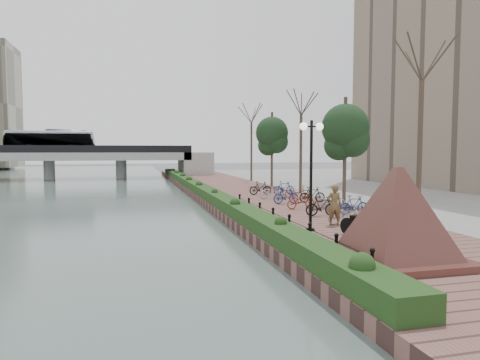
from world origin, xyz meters
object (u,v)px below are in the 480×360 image
object	(u,v)px
granite_monument	(397,214)
lamppost	(311,151)
pedestrian	(334,205)
motorcycle	(363,223)

from	to	relation	value
granite_monument	lamppost	distance (m)	5.47
granite_monument	pedestrian	distance (m)	6.14
granite_monument	lamppost	size ratio (longest dim) A/B	1.19
granite_monument	motorcycle	distance (m)	3.46
granite_monument	motorcycle	bearing A→B (deg)	76.23
granite_monument	lamppost	world-z (taller)	lamppost
motorcycle	pedestrian	bearing A→B (deg)	64.98
lamppost	pedestrian	distance (m)	2.96
granite_monument	motorcycle	size ratio (longest dim) A/B	2.98
motorcycle	pedestrian	xyz separation A→B (m)	(0.20, 2.78, 0.33)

